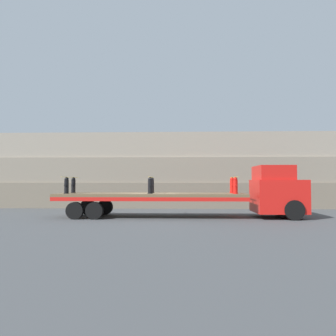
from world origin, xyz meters
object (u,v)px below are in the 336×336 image
(fire_hydrant_black_near_1, at_px, (150,186))
(fire_hydrant_black_far_0, at_px, (73,185))
(truck_cab, at_px, (279,191))
(fire_hydrant_black_far_1, at_px, (152,185))
(fire_hydrant_red_near_2, at_px, (235,186))
(fire_hydrant_black_near_0, at_px, (66,186))
(fire_hydrant_red_far_2, at_px, (232,185))
(flatbed_trailer, at_px, (140,197))

(fire_hydrant_black_near_1, bearing_deg, fire_hydrant_black_far_0, 165.94)
(truck_cab, distance_m, fire_hydrant_black_near_1, 6.90)
(fire_hydrant_black_far_1, xyz_separation_m, fire_hydrant_red_near_2, (4.46, -1.12, 0.00))
(fire_hydrant_black_near_0, distance_m, fire_hydrant_black_near_1, 4.46)
(fire_hydrant_red_far_2, bearing_deg, fire_hydrant_black_far_0, 180.00)
(flatbed_trailer, relative_size, fire_hydrant_black_near_0, 11.63)
(fire_hydrant_black_near_0, distance_m, fire_hydrant_black_far_0, 1.12)
(fire_hydrant_black_far_1, distance_m, fire_hydrant_red_far_2, 4.46)
(flatbed_trailer, bearing_deg, fire_hydrant_black_far_0, 171.81)
(fire_hydrant_black_near_0, xyz_separation_m, fire_hydrant_black_far_1, (4.46, 1.12, 0.00))
(flatbed_trailer, relative_size, fire_hydrant_red_far_2, 11.63)
(truck_cab, distance_m, fire_hydrant_black_near_0, 11.35)
(flatbed_trailer, distance_m, fire_hydrant_black_near_1, 1.03)
(flatbed_trailer, height_order, fire_hydrant_red_far_2, fire_hydrant_red_far_2)
(truck_cab, height_order, fire_hydrant_black_far_0, truck_cab)
(flatbed_trailer, relative_size, fire_hydrant_black_far_1, 11.63)
(truck_cab, xyz_separation_m, fire_hydrant_red_near_2, (-2.41, -0.56, 0.32))
(flatbed_trailer, bearing_deg, fire_hydrant_red_near_2, -6.33)
(fire_hydrant_black_far_0, distance_m, fire_hydrant_black_far_1, 4.46)
(fire_hydrant_black_far_1, bearing_deg, truck_cab, -4.65)
(fire_hydrant_red_far_2, bearing_deg, fire_hydrant_black_far_1, 180.00)
(fire_hydrant_red_far_2, bearing_deg, fire_hydrant_black_near_1, -165.94)
(fire_hydrant_black_near_1, bearing_deg, fire_hydrant_black_far_1, 90.00)
(fire_hydrant_black_far_0, height_order, fire_hydrant_red_far_2, same)
(fire_hydrant_black_near_0, distance_m, fire_hydrant_black_far_1, 4.60)
(fire_hydrant_black_far_1, distance_m, fire_hydrant_red_near_2, 4.60)
(fire_hydrant_black_near_1, bearing_deg, fire_hydrant_red_near_2, 0.00)
(fire_hydrant_black_near_0, bearing_deg, fire_hydrant_black_near_1, 0.00)
(truck_cab, bearing_deg, fire_hydrant_black_far_0, 177.18)
(fire_hydrant_black_far_0, xyz_separation_m, fire_hydrant_red_far_2, (8.92, 0.00, 0.00))
(truck_cab, bearing_deg, fire_hydrant_black_near_0, -177.18)
(truck_cab, bearing_deg, fire_hydrant_red_near_2, -166.93)
(fire_hydrant_black_far_0, bearing_deg, fire_hydrant_red_far_2, 0.00)
(truck_cab, xyz_separation_m, fire_hydrant_black_near_0, (-11.33, -0.56, 0.32))
(truck_cab, relative_size, fire_hydrant_red_near_2, 3.17)
(fire_hydrant_black_far_1, height_order, fire_hydrant_red_near_2, same)
(fire_hydrant_black_far_0, bearing_deg, flatbed_trailer, -8.19)
(fire_hydrant_black_far_0, bearing_deg, fire_hydrant_red_near_2, -7.14)
(fire_hydrant_red_near_2, bearing_deg, fire_hydrant_black_far_1, 165.94)
(flatbed_trailer, xyz_separation_m, fire_hydrant_black_near_1, (0.58, -0.56, 0.65))
(flatbed_trailer, distance_m, fire_hydrant_black_near_0, 3.98)
(fire_hydrant_black_near_0, bearing_deg, fire_hydrant_black_far_1, 14.06)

